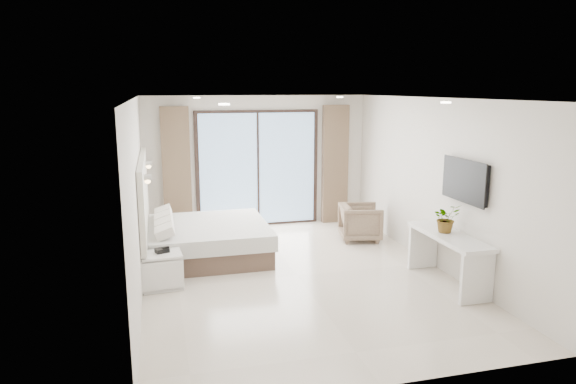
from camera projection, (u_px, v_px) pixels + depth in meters
name	position (u px, v px, depth m)	size (l,w,h in m)	color
ground	(297.00, 276.00, 7.93)	(6.20, 6.20, 0.00)	beige
room_shell	(272.00, 167.00, 8.38)	(4.62, 6.22, 2.72)	silver
bed	(205.00, 240.00, 8.74)	(2.06, 1.96, 0.71)	brown
nightstand	(162.00, 270.00, 7.40)	(0.60, 0.50, 0.51)	white
phone	(162.00, 250.00, 7.39)	(0.18, 0.14, 0.06)	black
console_desk	(448.00, 248.00, 7.46)	(0.50, 1.61, 0.77)	white
plant	(446.00, 221.00, 7.49)	(0.38, 0.42, 0.33)	#33662D
armchair	(360.00, 221.00, 9.73)	(0.73, 0.68, 0.75)	#7D6B52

